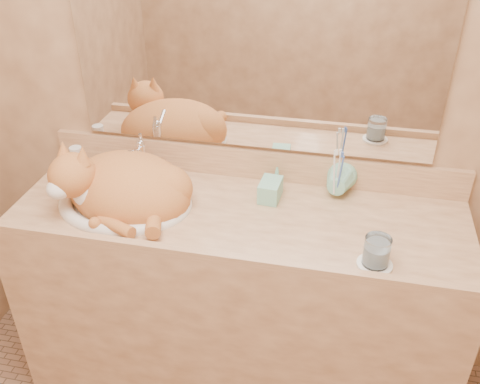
% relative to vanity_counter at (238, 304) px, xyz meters
% --- Properties ---
extents(wall_back, '(2.40, 0.02, 2.50)m').
position_rel_vanity_counter_xyz_m(wall_back, '(0.00, 0.28, 0.82)').
color(wall_back, '#895E3E').
rests_on(wall_back, ground).
extents(vanity_counter, '(1.60, 0.55, 0.85)m').
position_rel_vanity_counter_xyz_m(vanity_counter, '(0.00, 0.00, 0.00)').
color(vanity_counter, '#986844').
rests_on(vanity_counter, floor).
extents(mirror, '(1.30, 0.02, 0.80)m').
position_rel_vanity_counter_xyz_m(mirror, '(0.00, 0.26, 0.97)').
color(mirror, white).
rests_on(mirror, wall_back).
extents(sink_basin, '(0.50, 0.43, 0.15)m').
position_rel_vanity_counter_xyz_m(sink_basin, '(-0.41, -0.02, 0.50)').
color(sink_basin, white).
rests_on(sink_basin, vanity_counter).
extents(faucet, '(0.07, 0.13, 0.18)m').
position_rel_vanity_counter_xyz_m(faucet, '(-0.41, 0.16, 0.51)').
color(faucet, silver).
rests_on(faucet, vanity_counter).
extents(cat, '(0.54, 0.48, 0.25)m').
position_rel_vanity_counter_xyz_m(cat, '(-0.42, -0.02, 0.51)').
color(cat, '#B15E29').
rests_on(cat, sink_basin).
extents(soap_dispenser, '(0.08, 0.08, 0.16)m').
position_rel_vanity_counter_xyz_m(soap_dispenser, '(0.09, 0.07, 0.51)').
color(soap_dispenser, '#80CCB0').
rests_on(soap_dispenser, vanity_counter).
extents(toothbrush_cup, '(0.13, 0.13, 0.10)m').
position_rel_vanity_counter_xyz_m(toothbrush_cup, '(0.33, 0.16, 0.48)').
color(toothbrush_cup, '#80CCB0').
rests_on(toothbrush_cup, vanity_counter).
extents(toothbrushes, '(0.03, 0.03, 0.21)m').
position_rel_vanity_counter_xyz_m(toothbrushes, '(0.33, 0.16, 0.55)').
color(toothbrushes, silver).
rests_on(toothbrushes, toothbrush_cup).
extents(saucer, '(0.11, 0.11, 0.01)m').
position_rel_vanity_counter_xyz_m(saucer, '(0.47, -0.18, 0.43)').
color(saucer, white).
rests_on(saucer, vanity_counter).
extents(water_glass, '(0.08, 0.08, 0.09)m').
position_rel_vanity_counter_xyz_m(water_glass, '(0.47, -0.18, 0.48)').
color(water_glass, silver).
rests_on(water_glass, saucer).
extents(lotion_bottle, '(0.05, 0.05, 0.11)m').
position_rel_vanity_counter_xyz_m(lotion_bottle, '(-0.67, 0.15, 0.48)').
color(lotion_bottle, silver).
rests_on(lotion_bottle, vanity_counter).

